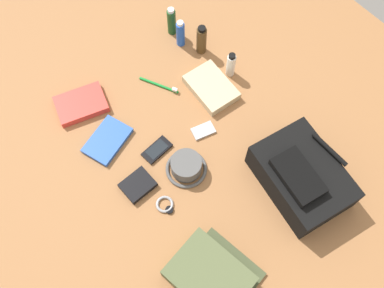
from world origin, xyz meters
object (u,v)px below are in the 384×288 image
Objects in this scene: bucket_hat at (186,166)px; media_player at (203,131)px; toothbrush at (161,86)px; paperback_novel at (81,104)px; cell_phone at (157,150)px; wristwatch at (165,205)px; travel_guidebook at (107,140)px; backpack at (301,177)px; wallet at (138,185)px; deodorant_spray at (181,34)px; cologne_bottle at (202,40)px; folded_towel at (211,88)px; toiletry_pouch at (210,276)px; toothpaste_tube at (231,65)px; shampoo_bottle at (172,21)px.

bucket_hat is 1.59× the size of media_player.
bucket_hat is 0.96× the size of toothbrush.
paperback_novel reaches higher than cell_phone.
bucket_hat is 0.16m from wristwatch.
backpack is at bearing 36.77° from travel_guidebook.
paperback_novel reaches higher than wallet.
media_player is at bearing 37.12° from paperback_novel.
wallet is at bearing -52.77° from deodorant_spray.
media_player is at bearing -39.13° from cologne_bottle.
travel_guidebook reaches higher than cell_phone.
wristwatch is 0.50m from folded_towel.
cologne_bottle is (-0.66, 0.11, 0.00)m from backpack.
wallet reaches higher than toothbrush.
travel_guidebook is at bearing -99.78° from folded_towel.
toiletry_pouch is 2.88× the size of media_player.
wallet is at bearing -64.00° from cell_phone.
cell_phone is 0.15m from wallet.
paperback_novel is at bearing -91.39° from deodorant_spray.
cologne_bottle is 1.22× the size of cell_phone.
toothpaste_tube is at bearing 133.48° from toiletry_pouch.
wallet is (-0.06, -0.17, -0.02)m from bucket_hat.
cologne_bottle reaches higher than deodorant_spray.
wristwatch is (0.51, -0.48, -0.06)m from deodorant_spray.
wallet is at bearing -165.46° from wristwatch.
cell_phone is (-0.42, -0.31, -0.06)m from backpack.
bucket_hat reaches higher than cell_phone.
cologne_bottle is at bearing 100.04° from travel_guidebook.
cologne_bottle reaches higher than cell_phone.
paperback_novel is at bearing -179.83° from wristwatch.
folded_towel is at bearing 102.31° from cell_phone.
backpack is at bearing -5.69° from shampoo_bottle.
folded_towel is at bearing 58.53° from paperback_novel.
toiletry_pouch is at bearing -2.70° from paperback_novel.
bucket_hat is 0.17m from media_player.
shampoo_bottle reaches higher than travel_guidebook.
wristwatch is 0.36× the size of folded_towel.
wallet reaches higher than wristwatch.
backpack reaches higher than folded_towel.
deodorant_spray is at bearing -152.70° from cologne_bottle.
travel_guidebook is (-0.57, -0.42, -0.06)m from backpack.
toiletry_pouch reaches higher than wristwatch.
wallet is at bearing -60.93° from cologne_bottle.
shampoo_bottle is 0.49m from media_player.
backpack is 1.82× the size of travel_guidebook.
media_player is 0.32m from wristwatch.
deodorant_spray is 0.84× the size of toothbrush.
media_player is at bearing -161.66° from backpack.
bucket_hat is 1.06× the size of cologne_bottle.
toothbrush is at bearing -59.34° from deodorant_spray.
toothpaste_tube is 0.12m from folded_towel.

